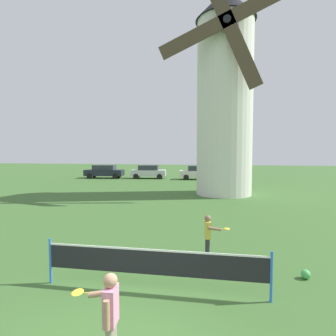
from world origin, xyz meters
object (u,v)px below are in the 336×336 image
object	(u,v)px
player_far	(208,233)
parked_car_silver	(149,172)
tennis_net	(153,262)
player_near	(110,314)
parked_car_black	(104,171)
stray_ball	(306,274)
windmill	(225,91)
parked_car_cream	(199,172)

from	to	relation	value
player_far	parked_car_silver	distance (m)	24.15
tennis_net	player_near	size ratio (longest dim) A/B	3.66
player_far	parked_car_black	size ratio (longest dim) A/B	0.28
tennis_net	stray_ball	xyz separation A→B (m)	(3.63, 1.26, -0.57)
parked_car_black	player_near	bearing A→B (deg)	-67.23
tennis_net	stray_ball	world-z (taller)	tennis_net
windmill	parked_car_black	world-z (taller)	windmill
tennis_net	parked_car_cream	world-z (taller)	parked_car_cream
windmill	player_far	distance (m)	14.16
windmill	player_far	xyz separation A→B (m)	(-0.87, -12.38, -6.81)
windmill	parked_car_silver	world-z (taller)	windmill
player_far	parked_car_black	distance (m)	25.79
parked_car_black	parked_car_cream	bearing A→B (deg)	1.90
stray_ball	parked_car_black	bearing A→B (deg)	122.77
stray_ball	parked_car_cream	size ratio (longest dim) A/B	0.05
tennis_net	parked_car_cream	xyz separation A→B (m)	(-0.32, 25.11, 0.13)
windmill	parked_car_black	distance (m)	18.17
player_near	stray_ball	world-z (taller)	player_near
tennis_net	parked_car_black	xyz separation A→B (m)	(-11.48, 24.74, 0.13)
player_far	stray_ball	size ratio (longest dim) A/B	5.57
windmill	player_near	world-z (taller)	windmill
windmill	tennis_net	bearing A→B (deg)	-97.98
windmill	tennis_net	size ratio (longest dim) A/B	3.08
player_far	parked_car_black	world-z (taller)	parked_car_black
tennis_net	stray_ball	size ratio (longest dim) A/B	22.45
stray_ball	parked_car_silver	world-z (taller)	parked_car_silver
stray_ball	parked_car_cream	world-z (taller)	parked_car_cream
windmill	player_near	size ratio (longest dim) A/B	11.30
windmill	parked_car_cream	xyz separation A→B (m)	(-2.38, 10.45, -6.73)
parked_car_black	parked_car_cream	world-z (taller)	same
parked_car_black	parked_car_silver	xyz separation A→B (m)	(5.26, 0.52, -0.00)
player_far	parked_car_cream	bearing A→B (deg)	93.78
stray_ball	parked_car_black	world-z (taller)	parked_car_black
windmill	parked_car_silver	size ratio (longest dim) A/B	3.83
parked_car_black	parked_car_silver	world-z (taller)	same
tennis_net	stray_ball	bearing A→B (deg)	19.10
player_far	parked_car_cream	world-z (taller)	parked_car_cream
player_far	parked_car_black	bearing A→B (deg)	119.42
player_far	stray_ball	distance (m)	2.72
tennis_net	parked_car_cream	distance (m)	25.11
stray_ball	parked_car_black	size ratio (longest dim) A/B	0.05
parked_car_black	windmill	bearing A→B (deg)	-36.67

